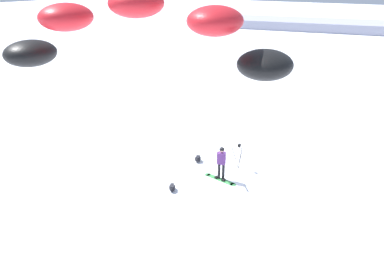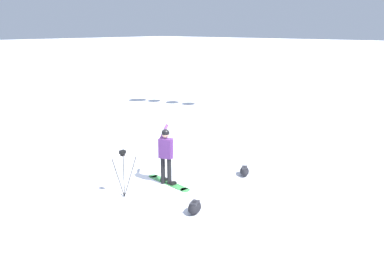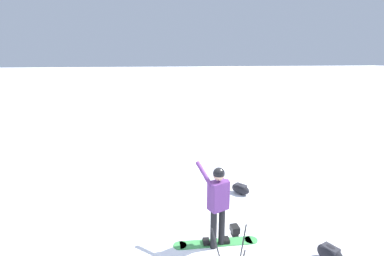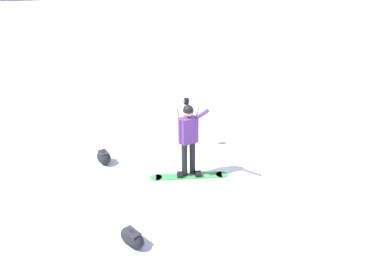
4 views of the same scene
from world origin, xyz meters
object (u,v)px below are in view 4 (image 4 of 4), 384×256
object	(u,v)px
snowboarder	(189,133)
camera_tripod	(187,113)
gear_bag_small	(104,157)
snowboard	(189,176)
gear_bag_large	(132,237)

from	to	relation	value
snowboarder	camera_tripod	world-z (taller)	snowboarder
camera_tripod	gear_bag_small	xyz separation A→B (m)	(-2.25, -0.52, -0.83)
camera_tripod	gear_bag_small	world-z (taller)	camera_tripod
snowboarder	gear_bag_small	world-z (taller)	snowboarder
snowboard	gear_bag_large	xyz separation A→B (m)	(-1.45, -2.16, 0.13)
snowboard	gear_bag_small	xyz separation A→B (m)	(-2.02, 1.08, 0.16)
snowboard	camera_tripod	distance (m)	1.89
snowboarder	snowboard	world-z (taller)	snowboarder
snowboard	gear_bag_small	distance (m)	2.30
snowboard	gear_bag_large	size ratio (longest dim) A/B	2.88
gear_bag_large	gear_bag_small	world-z (taller)	gear_bag_small
snowboard	gear_bag_large	distance (m)	2.60
snowboard	camera_tripod	world-z (taller)	camera_tripod
camera_tripod	gear_bag_small	size ratio (longest dim) A/B	2.36
snowboarder	snowboard	size ratio (longest dim) A/B	0.97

